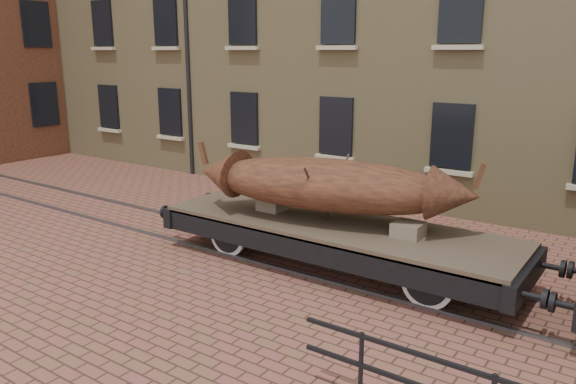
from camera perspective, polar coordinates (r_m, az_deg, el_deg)
The scene contains 4 objects.
ground at distance 11.94m, azimuth 3.06°, elevation -7.31°, with size 90.00×90.00×0.00m, color brown.
rail_track at distance 11.93m, azimuth 3.06°, elevation -7.17°, with size 30.00×1.52×0.06m.
flatcar_wagon at distance 11.48m, azimuth 4.76°, elevation -4.04°, with size 8.37×2.27×1.26m.
iron_boat at distance 11.31m, azimuth 4.02°, elevation 0.79°, with size 5.96×2.64×1.46m.
Camera 1 is at (5.84, -9.45, 4.36)m, focal length 35.00 mm.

